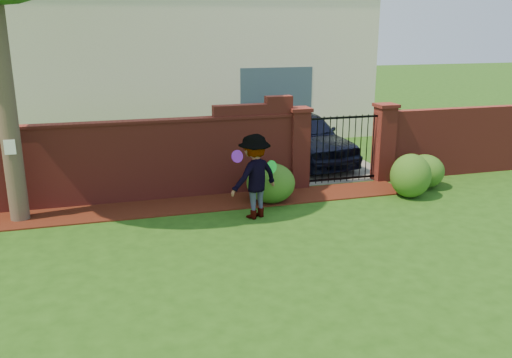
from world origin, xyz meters
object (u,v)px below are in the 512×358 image
object	(u,v)px
car	(305,137)
frisbee_purple	(237,156)
man	(255,177)
frisbee_green	(271,167)

from	to	relation	value
car	frisbee_purple	world-z (taller)	car
frisbee_purple	man	bearing A→B (deg)	26.41
frisbee_purple	frisbee_green	xyz separation A→B (m)	(0.77, 0.32, -0.34)
man	frisbee_purple	bearing A→B (deg)	2.06
frisbee_green	car	bearing A→B (deg)	60.12
man	frisbee_green	bearing A→B (deg)	172.74
man	frisbee_green	distance (m)	0.40
man	frisbee_purple	world-z (taller)	man
frisbee_green	frisbee_purple	bearing A→B (deg)	-157.78
man	frisbee_purple	distance (m)	0.67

